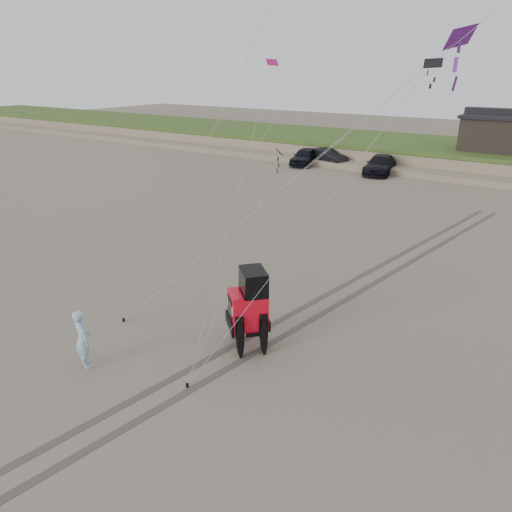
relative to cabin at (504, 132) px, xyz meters
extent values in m
plane|color=#6B6054|center=(-2.00, -37.00, -3.24)|extent=(160.00, 160.00, 0.00)
cube|color=#7A6B54|center=(-2.00, 1.00, -2.54)|extent=(160.00, 12.00, 1.40)
cube|color=#2D4719|center=(-2.00, 1.00, -1.69)|extent=(160.00, 12.00, 0.35)
cube|color=#7A6B54|center=(-2.00, -5.50, -2.99)|extent=(160.00, 3.50, 0.50)
cube|color=black|center=(0.00, 0.00, -0.21)|extent=(6.00, 5.00, 2.60)
cube|color=black|center=(0.00, 0.00, 1.21)|extent=(6.40, 5.40, 0.25)
cube|color=black|center=(0.00, 0.00, 1.59)|extent=(6.40, 1.20, 0.50)
imported|color=black|center=(-14.73, -6.97, -2.48)|extent=(2.57, 4.68, 1.51)
imported|color=black|center=(-13.32, -5.81, -2.51)|extent=(4.64, 2.60, 1.45)
imported|color=black|center=(-7.74, -6.86, -2.50)|extent=(2.90, 5.36, 1.47)
imported|color=#93BEE3|center=(-4.18, -38.75, -2.33)|extent=(0.77, 0.64, 1.82)
cube|color=#69198E|center=(2.50, -27.79, 5.95)|extent=(0.89, 1.35, 0.84)
cube|color=black|center=(2.92, -31.92, 5.12)|extent=(0.52, 0.29, 0.26)
cube|color=black|center=(-2.19, -31.36, 2.24)|extent=(0.37, 0.44, 0.30)
cube|color=#B61667|center=(-3.65, -29.64, 5.19)|extent=(0.41, 0.50, 0.25)
cylinder|color=black|center=(-5.40, -36.25, -3.18)|extent=(0.08, 0.08, 0.12)
cylinder|color=black|center=(-1.02, -37.83, -3.18)|extent=(0.08, 0.08, 0.12)
cube|color=#4C443D|center=(-0.40, -29.00, -3.23)|extent=(4.42, 29.74, 0.01)
cube|color=#4C443D|center=(0.40, -29.00, -3.23)|extent=(4.42, 29.74, 0.01)
camera|label=1|loc=(7.12, -46.26, 5.04)|focal=35.00mm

